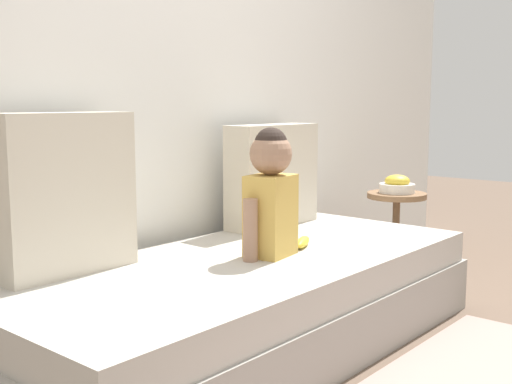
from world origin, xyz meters
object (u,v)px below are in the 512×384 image
object	(u,v)px
side_table	(396,213)
toddler	(271,191)
throw_pillow_left	(65,194)
throw_pillow_right	(272,175)
banana	(303,242)
fruit_bowl	(397,185)
couch	(249,304)

from	to	relation	value
side_table	toddler	bearing A→B (deg)	-173.92
throw_pillow_left	toddler	size ratio (longest dim) A/B	1.12
throw_pillow_right	toddler	world-z (taller)	toddler
banana	side_table	xyz separation A→B (m)	(1.07, 0.14, -0.04)
fruit_bowl	throw_pillow_right	bearing A→B (deg)	162.56
throw_pillow_left	couch	bearing A→B (deg)	-31.21
toddler	banana	world-z (taller)	toddler
toddler	fruit_bowl	distance (m)	1.28
throw_pillow_left	banana	size ratio (longest dim) A/B	3.27
side_table	fruit_bowl	world-z (taller)	fruit_bowl
throw_pillow_left	fruit_bowl	bearing A→B (deg)	-7.32
couch	throw_pillow_right	distance (m)	0.79
banana	side_table	bearing A→B (deg)	7.63
side_table	fruit_bowl	bearing A→B (deg)	180.00
side_table	fruit_bowl	xyz separation A→B (m)	(-0.00, 0.00, 0.15)
toddler	side_table	size ratio (longest dim) A/B	1.08
banana	side_table	world-z (taller)	side_table
couch	fruit_bowl	world-z (taller)	fruit_bowl
couch	side_table	distance (m)	1.37
throw_pillow_left	side_table	bearing A→B (deg)	-7.32
couch	throw_pillow_right	xyz separation A→B (m)	(0.57, 0.34, 0.43)
throw_pillow_left	fruit_bowl	distance (m)	1.94
throw_pillow_right	side_table	distance (m)	0.86
toddler	fruit_bowl	size ratio (longest dim) A/B	2.54
throw_pillow_right	banana	distance (m)	0.53
couch	fruit_bowl	bearing A→B (deg)	4.11
fruit_bowl	banana	bearing A→B (deg)	-172.37
throw_pillow_left	toddler	distance (m)	0.76
throw_pillow_left	side_table	xyz separation A→B (m)	(1.92, -0.25, -0.29)
banana	fruit_bowl	bearing A→B (deg)	7.63
couch	fruit_bowl	distance (m)	1.40
throw_pillow_left	banana	xyz separation A→B (m)	(0.86, -0.39, -0.26)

